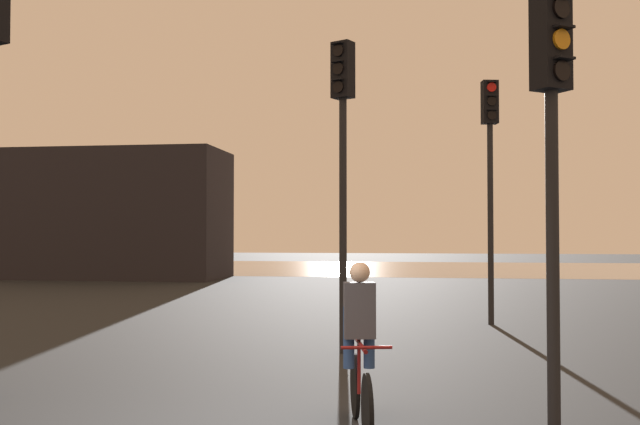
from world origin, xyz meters
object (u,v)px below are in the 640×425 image
(traffic_light_near_right, at_px, (552,127))
(cyclist, at_px, (360,345))
(traffic_light_far_right, at_px, (490,156))
(traffic_light_center, at_px, (343,138))
(distant_building, at_px, (60,215))

(traffic_light_near_right, distance_m, cyclist, 2.74)
(traffic_light_near_right, height_order, cyclist, traffic_light_near_right)
(traffic_light_near_right, relative_size, traffic_light_far_right, 0.81)
(traffic_light_near_right, xyz_separation_m, traffic_light_center, (-2.44, 4.37, 0.52))
(distant_building, height_order, traffic_light_far_right, distant_building)
(traffic_light_near_right, bearing_deg, cyclist, -36.03)
(distant_building, distance_m, traffic_light_far_right, 21.16)
(distant_building, bearing_deg, cyclist, -55.72)
(distant_building, bearing_deg, traffic_light_center, -50.76)
(traffic_light_far_right, distance_m, traffic_light_center, 4.73)
(traffic_light_near_right, xyz_separation_m, cyclist, (-1.80, 0.04, -2.07))
(traffic_light_far_right, bearing_deg, traffic_light_center, 43.86)
(distant_building, distance_m, traffic_light_near_right, 26.94)
(traffic_light_center, distance_m, cyclist, 5.08)
(traffic_light_far_right, xyz_separation_m, cyclist, (-2.01, -8.23, -2.67))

